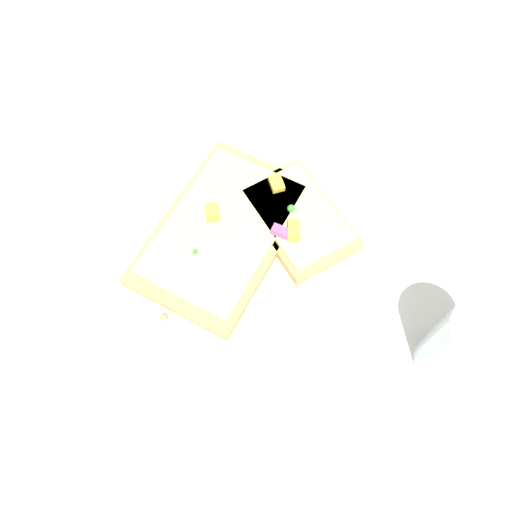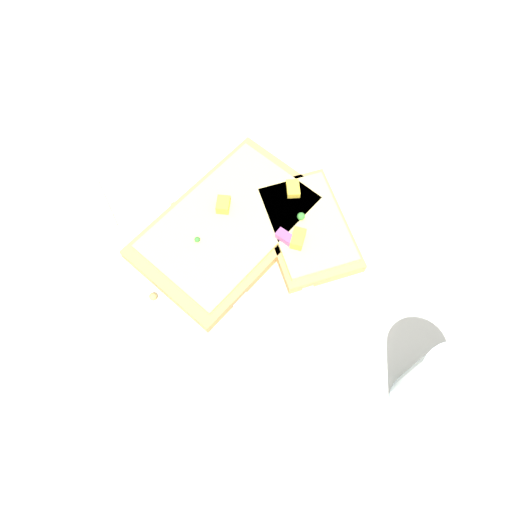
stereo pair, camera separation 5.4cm
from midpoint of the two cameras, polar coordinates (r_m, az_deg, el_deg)
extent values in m
plane|color=beige|center=(0.56, 2.75, -1.27)|extent=(4.00, 4.00, 0.00)
cylinder|color=silver|center=(0.56, 2.77, -1.01)|extent=(0.29, 0.29, 0.01)
cube|color=#B7B7BC|center=(0.54, 9.81, -6.00)|extent=(0.02, 0.14, 0.01)
cube|color=#B7B7BC|center=(0.57, 5.68, 2.35)|extent=(0.03, 0.06, 0.01)
cube|color=#B7B7BC|center=(0.59, 5.01, 5.97)|extent=(0.01, 0.03, 0.00)
cube|color=#B7B7BC|center=(0.59, 4.36, 5.76)|extent=(0.01, 0.03, 0.00)
cube|color=#B7B7BC|center=(0.58, 3.71, 5.54)|extent=(0.01, 0.03, 0.00)
cube|color=#B7B7BC|center=(0.58, 3.06, 5.33)|extent=(0.01, 0.03, 0.00)
cube|color=#B7B7BC|center=(0.51, 4.77, -12.49)|extent=(0.02, 0.07, 0.01)
cube|color=#B7B7BC|center=(0.54, 0.07, -3.27)|extent=(0.02, 0.12, 0.00)
cube|color=tan|center=(0.56, -0.29, 3.10)|extent=(0.24, 0.20, 0.01)
cube|color=#E5CC7A|center=(0.55, -0.30, 3.60)|extent=(0.22, 0.18, 0.01)
cube|color=yellow|center=(0.56, -1.00, 5.62)|extent=(0.02, 0.02, 0.01)
sphere|color=#388433|center=(0.54, -3.91, 1.60)|extent=(0.01, 0.01, 0.01)
cube|color=tan|center=(0.57, 8.51, 2.87)|extent=(0.11, 0.15, 0.01)
cube|color=#E5CC7A|center=(0.56, 8.65, 3.37)|extent=(0.09, 0.13, 0.01)
sphere|color=#388433|center=(0.55, 7.98, 4.23)|extent=(0.01, 0.01, 0.01)
cube|color=#934C8E|center=(0.54, 6.32, 1.70)|extent=(0.02, 0.02, 0.01)
cube|color=yellow|center=(0.54, 7.70, 1.70)|extent=(0.02, 0.03, 0.01)
cube|color=yellow|center=(0.57, 6.98, 7.39)|extent=(0.02, 0.02, 0.01)
sphere|color=tan|center=(0.59, -6.80, 5.56)|extent=(0.01, 0.01, 0.01)
sphere|color=#9E9055|center=(0.54, -8.87, -4.91)|extent=(0.01, 0.01, 0.01)
cylinder|color=silver|center=(0.50, 23.24, -14.55)|extent=(0.06, 0.06, 0.11)
cube|color=beige|center=(0.63, -20.60, 3.62)|extent=(0.15, 0.09, 0.01)
camera|label=1|loc=(0.03, -87.12, 5.85)|focal=35.00mm
camera|label=2|loc=(0.03, 92.88, -5.85)|focal=35.00mm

